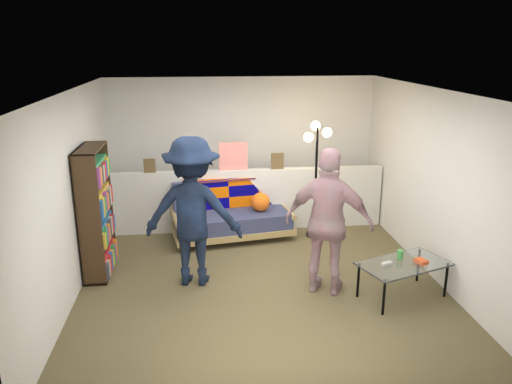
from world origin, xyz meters
TOP-DOWN VIEW (x-y plane):
  - ground at (0.00, 0.00)m, footprint 5.00×5.00m
  - room_shell at (0.00, 0.47)m, footprint 4.60×5.05m
  - half_wall_ledge at (0.00, 1.80)m, footprint 4.45×0.15m
  - ledge_decor at (-0.23, 1.78)m, footprint 2.97×0.02m
  - futon_sofa at (-0.24, 1.48)m, footprint 1.94×1.14m
  - bookshelf at (-2.08, 0.43)m, footprint 0.28×0.85m
  - coffee_table at (1.64, -0.68)m, footprint 1.18×0.90m
  - floor_lamp at (1.04, 1.40)m, footprint 0.42×0.34m
  - person_left at (-0.83, 0.01)m, footprint 1.31×0.89m
  - person_right at (0.77, -0.43)m, footprint 1.14×0.85m

SIDE VIEW (x-z plane):
  - ground at x=0.00m, z-range 0.00..0.00m
  - futon_sofa at x=-0.24m, z-range -0.03..0.76m
  - coffee_table at x=1.64m, z-range 0.14..0.68m
  - half_wall_ledge at x=0.00m, z-range 0.00..1.00m
  - bookshelf at x=-2.08m, z-range -0.06..1.64m
  - person_right at x=0.77m, z-range 0.00..1.80m
  - person_left at x=-0.83m, z-range 0.00..1.88m
  - ledge_decor at x=-0.23m, z-range 0.95..1.40m
  - floor_lamp at x=1.04m, z-range 0.38..2.18m
  - room_shell at x=0.00m, z-range 0.45..2.90m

